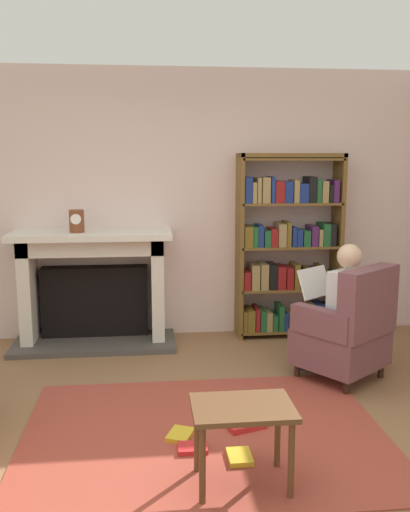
% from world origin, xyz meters
% --- Properties ---
extents(ground, '(14.00, 14.00, 0.00)m').
position_xyz_m(ground, '(0.00, 0.00, 0.00)').
color(ground, '#8A623F').
extents(back_wall, '(5.60, 0.10, 2.70)m').
position_xyz_m(back_wall, '(0.00, 2.55, 1.35)').
color(back_wall, beige).
rests_on(back_wall, ground).
extents(area_rug, '(2.40, 1.80, 0.01)m').
position_xyz_m(area_rug, '(0.00, 0.30, 0.01)').
color(area_rug, '#9C3F30').
rests_on(area_rug, ground).
extents(fireplace, '(1.57, 0.64, 1.12)m').
position_xyz_m(fireplace, '(-0.89, 2.30, 0.59)').
color(fireplace, '#4C4742').
rests_on(fireplace, ground).
extents(mantel_clock, '(0.14, 0.14, 0.21)m').
position_xyz_m(mantel_clock, '(-1.01, 2.20, 1.23)').
color(mantel_clock, brown).
rests_on(mantel_clock, fireplace).
extents(bookshelf, '(1.05, 0.32, 1.87)m').
position_xyz_m(bookshelf, '(1.07, 2.33, 0.92)').
color(bookshelf, brown).
rests_on(bookshelf, ground).
extents(armchair_reading, '(0.88, 0.88, 0.97)m').
position_xyz_m(armchair_reading, '(1.27, 1.11, 0.42)').
color(armchair_reading, '#331E14').
rests_on(armchair_reading, ground).
extents(seated_reader, '(0.56, 0.59, 1.14)m').
position_xyz_m(seated_reader, '(1.20, 1.20, 0.62)').
color(seated_reader, silver).
rests_on(seated_reader, ground).
extents(side_table, '(0.56, 0.39, 0.48)m').
position_xyz_m(side_table, '(0.15, -0.29, 0.40)').
color(side_table, brown).
rests_on(side_table, ground).
extents(scattered_books, '(0.70, 0.64, 0.04)m').
position_xyz_m(scattered_books, '(0.11, 0.23, 0.03)').
color(scattered_books, red).
rests_on(scattered_books, area_rug).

